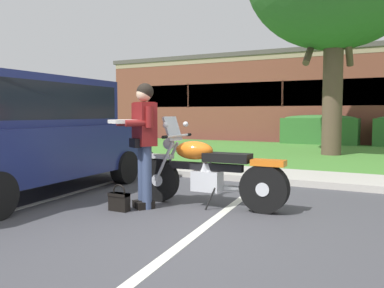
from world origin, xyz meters
The scene contains 11 objects.
ground_plane centered at (0.00, 0.00, 0.00)m, with size 140.00×140.00×0.00m, color #424247.
curb_strip centered at (0.00, 3.29, 0.06)m, with size 60.00×0.20×0.12m, color #B7B2A8.
concrete_walk centered at (0.00, 4.14, 0.04)m, with size 60.00×1.50×0.08m, color #B7B2A8.
grass_lawn centered at (0.00, 9.10, 0.03)m, with size 60.00×8.41×0.06m, color #478433.
stall_stripe_0 centered at (-2.37, 0.20, 0.00)m, with size 0.12×4.40×0.01m, color silver.
stall_stripe_1 centered at (0.33, 0.20, 0.00)m, with size 0.12×4.40×0.01m, color silver.
motorcycle centered at (0.00, 1.03, 0.49)m, with size 2.24×0.82×1.26m.
rider_person centered at (-0.83, 0.53, 1.01)m, with size 0.61×0.67×1.70m.
handbag centered at (-1.01, 0.23, 0.14)m, with size 0.28×0.13×0.36m.
parked_suv_adjacent centered at (-3.06, 0.45, 0.96)m, with size 2.31×4.98×1.86m.
hedge_left centered at (-1.04, 13.18, 0.65)m, with size 3.02×0.90×1.24m.
Camera 1 is at (2.44, -4.11, 1.30)m, focal length 38.97 mm.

